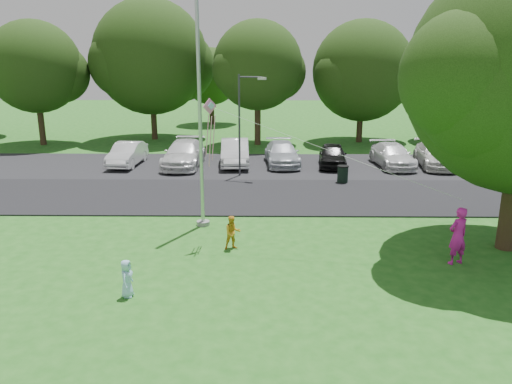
{
  "coord_description": "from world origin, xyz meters",
  "views": [
    {
      "loc": [
        -1.23,
        -13.11,
        6.31
      ],
      "look_at": [
        -1.46,
        4.0,
        1.6
      ],
      "focal_mm": 35.0,
      "sensor_mm": 36.0,
      "label": 1
    }
  ],
  "objects_px": {
    "flagpole": "(200,116)",
    "woman": "(458,236)",
    "child_yellow": "(233,233)",
    "kite": "(219,123)",
    "trash_can": "(343,174)",
    "child_blue": "(127,278)",
    "street_lamp": "(243,116)"
  },
  "relations": [
    {
      "from": "trash_can",
      "to": "child_blue",
      "type": "height_order",
      "value": "child_blue"
    },
    {
      "from": "flagpole",
      "to": "trash_can",
      "type": "bearing_deg",
      "value": 45.94
    },
    {
      "from": "kite",
      "to": "flagpole",
      "type": "bearing_deg",
      "value": 77.0
    },
    {
      "from": "kite",
      "to": "child_yellow",
      "type": "bearing_deg",
      "value": -92.05
    },
    {
      "from": "flagpole",
      "to": "kite",
      "type": "height_order",
      "value": "flagpole"
    },
    {
      "from": "flagpole",
      "to": "woman",
      "type": "xyz_separation_m",
      "value": [
        8.31,
        -3.56,
        -3.24
      ]
    },
    {
      "from": "flagpole",
      "to": "child_yellow",
      "type": "relative_size",
      "value": 8.68
    },
    {
      "from": "child_yellow",
      "to": "kite",
      "type": "distance_m",
      "value": 3.66
    },
    {
      "from": "flagpole",
      "to": "child_yellow",
      "type": "bearing_deg",
      "value": -62.03
    },
    {
      "from": "child_blue",
      "to": "street_lamp",
      "type": "bearing_deg",
      "value": -6.68
    },
    {
      "from": "child_blue",
      "to": "kite",
      "type": "distance_m",
      "value": 5.88
    },
    {
      "from": "flagpole",
      "to": "child_blue",
      "type": "relative_size",
      "value": 9.5
    },
    {
      "from": "child_yellow",
      "to": "child_blue",
      "type": "bearing_deg",
      "value": -144.98
    },
    {
      "from": "child_yellow",
      "to": "child_blue",
      "type": "xyz_separation_m",
      "value": [
        -2.64,
        -3.48,
        -0.05
      ]
    },
    {
      "from": "kite",
      "to": "child_blue",
      "type": "bearing_deg",
      "value": -156.74
    },
    {
      "from": "child_blue",
      "to": "kite",
      "type": "relative_size",
      "value": 0.13
    },
    {
      "from": "street_lamp",
      "to": "woman",
      "type": "distance_m",
      "value": 13.68
    },
    {
      "from": "woman",
      "to": "child_blue",
      "type": "distance_m",
      "value": 9.96
    },
    {
      "from": "trash_can",
      "to": "kite",
      "type": "relative_size",
      "value": 0.11
    },
    {
      "from": "flagpole",
      "to": "kite",
      "type": "xyz_separation_m",
      "value": [
        0.86,
        -1.83,
        -0.01
      ]
    },
    {
      "from": "trash_can",
      "to": "woman",
      "type": "distance_m",
      "value": 10.32
    },
    {
      "from": "flagpole",
      "to": "kite",
      "type": "bearing_deg",
      "value": -64.89
    },
    {
      "from": "flagpole",
      "to": "trash_can",
      "type": "height_order",
      "value": "flagpole"
    },
    {
      "from": "trash_can",
      "to": "child_yellow",
      "type": "relative_size",
      "value": 0.79
    },
    {
      "from": "trash_can",
      "to": "child_yellow",
      "type": "height_order",
      "value": "child_yellow"
    },
    {
      "from": "street_lamp",
      "to": "child_blue",
      "type": "distance_m",
      "value": 14.32
    },
    {
      "from": "child_blue",
      "to": "woman",
      "type": "bearing_deg",
      "value": -72.41
    },
    {
      "from": "street_lamp",
      "to": "trash_can",
      "type": "relative_size",
      "value": 5.88
    },
    {
      "from": "child_yellow",
      "to": "kite",
      "type": "height_order",
      "value": "kite"
    },
    {
      "from": "kite",
      "to": "woman",
      "type": "bearing_deg",
      "value": -51.18
    },
    {
      "from": "woman",
      "to": "kite",
      "type": "distance_m",
      "value": 8.31
    },
    {
      "from": "flagpole",
      "to": "woman",
      "type": "bearing_deg",
      "value": -23.18
    }
  ]
}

